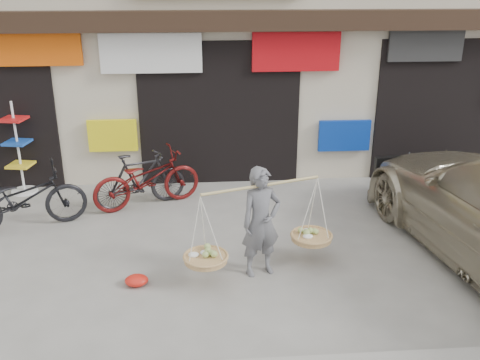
{
  "coord_description": "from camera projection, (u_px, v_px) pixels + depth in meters",
  "views": [
    {
      "loc": [
        -0.36,
        -6.31,
        3.81
      ],
      "look_at": [
        0.19,
        0.9,
        1.02
      ],
      "focal_mm": 40.0,
      "sensor_mm": 36.0,
      "label": 1
    }
  ],
  "objects": [
    {
      "name": "ground",
      "position": [
        231.0,
        274.0,
        7.27
      ],
      "size": [
        70.0,
        70.0,
        0.0
      ],
      "primitive_type": "plane",
      "color": "gray",
      "rests_on": "ground"
    },
    {
      "name": "street_vendor",
      "position": [
        261.0,
        227.0,
        7.05
      ],
      "size": [
        2.04,
        1.05,
        1.52
      ],
      "rotation": [
        0.0,
        0.0,
        0.32
      ],
      "color": "slate",
      "rests_on": "ground"
    },
    {
      "name": "bike_0",
      "position": [
        23.0,
        199.0,
        8.39
      ],
      "size": [
        2.06,
        1.31,
        1.02
      ],
      "primitive_type": "imported",
      "rotation": [
        0.0,
        0.0,
        1.92
      ],
      "color": "black",
      "rests_on": "ground"
    },
    {
      "name": "bike_1",
      "position": [
        140.0,
        180.0,
        9.22
      ],
      "size": [
        1.68,
        1.06,
        0.98
      ],
      "primitive_type": "imported",
      "rotation": [
        0.0,
        0.0,
        1.97
      ],
      "color": "black",
      "rests_on": "ground"
    },
    {
      "name": "bike_2",
      "position": [
        147.0,
        179.0,
        9.24
      ],
      "size": [
        2.01,
        1.36,
        1.0
      ],
      "primitive_type": "imported",
      "rotation": [
        0.0,
        0.0,
        1.97
      ],
      "color": "#570F0E",
      "rests_on": "ground"
    },
    {
      "name": "display_rack",
      "position": [
        19.0,
        157.0,
        9.74
      ],
      "size": [
        0.48,
        0.48,
        1.73
      ],
      "rotation": [
        0.0,
        0.0,
        -0.19
      ],
      "color": "silver",
      "rests_on": "ground"
    },
    {
      "name": "red_bag",
      "position": [
        137.0,
        280.0,
        6.98
      ],
      "size": [
        0.31,
        0.25,
        0.14
      ],
      "primitive_type": "ellipsoid",
      "color": "red",
      "rests_on": "ground"
    }
  ]
}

